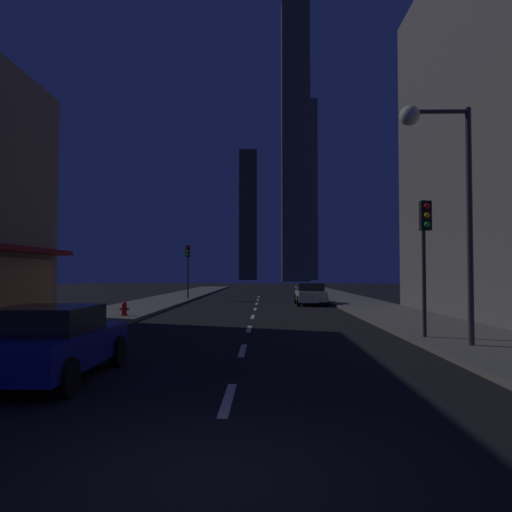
{
  "coord_description": "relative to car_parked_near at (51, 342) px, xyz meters",
  "views": [
    {
      "loc": [
        0.63,
        -5.06,
        2.09
      ],
      "look_at": [
        0.0,
        26.75,
        3.22
      ],
      "focal_mm": 34.76,
      "sensor_mm": 36.0,
      "label": 1
    }
  ],
  "objects": [
    {
      "name": "skyscraper_distant_mid",
      "position": [
        12.27,
        122.84,
        36.68
      ],
      "size": [
        7.44,
        7.1,
        74.84
      ],
      "primitive_type": "cube",
      "color": "brown",
      "rests_on": "ground"
    },
    {
      "name": "skyscraper_distant_short",
      "position": [
        16.92,
        152.73,
        28.79
      ],
      "size": [
        8.18,
        7.32,
        59.05
      ],
      "primitive_type": "cube",
      "color": "#5F5A47",
      "rests_on": "ground"
    },
    {
      "name": "car_parked_near",
      "position": [
        0.0,
        0.0,
        0.0
      ],
      "size": [
        1.98,
        4.24,
        1.45
      ],
      "color": "navy",
      "rests_on": "ground"
    },
    {
      "name": "traffic_light_far_left",
      "position": [
        -1.9,
        29.03,
        2.45
      ],
      "size": [
        0.32,
        0.48,
        4.2
      ],
      "color": "#2D2D2D",
      "rests_on": "sidewalk_left"
    },
    {
      "name": "street_lamp_right",
      "position": [
        8.98,
        3.88,
        4.33
      ],
      "size": [
        1.96,
        0.56,
        6.58
      ],
      "color": "#38383D",
      "rests_on": "sidewalk_right"
    },
    {
      "name": "skyscraper_distant_tall",
      "position": [
        -1.58,
        153.04,
        20.64
      ],
      "size": [
        5.78,
        5.49,
        42.75
      ],
      "primitive_type": "cube",
      "color": "#39362B",
      "rests_on": "ground"
    },
    {
      "name": "car_parked_far",
      "position": [
        7.2,
        23.38,
        0.0
      ],
      "size": [
        1.98,
        4.24,
        1.45
      ],
      "color": "silver",
      "rests_on": "ground"
    },
    {
      "name": "traffic_light_near_right",
      "position": [
        9.1,
        5.5,
        2.45
      ],
      "size": [
        0.32,
        0.48,
        4.2
      ],
      "color": "#2D2D2D",
      "rests_on": "sidewalk_right"
    },
    {
      "name": "ground_plane",
      "position": [
        3.6,
        27.36,
        -0.79
      ],
      "size": [
        78.0,
        136.0,
        0.1
      ],
      "primitive_type": "cube",
      "color": "black"
    },
    {
      "name": "sidewalk_left",
      "position": [
        -3.4,
        27.36,
        -0.67
      ],
      "size": [
        4.0,
        76.0,
        0.15
      ],
      "primitive_type": "cube",
      "color": "#605E59",
      "rests_on": "ground"
    },
    {
      "name": "lane_marking_center",
      "position": [
        3.6,
        14.16,
        -0.73
      ],
      "size": [
        0.16,
        43.8,
        0.01
      ],
      "color": "silver",
      "rests_on": "ground"
    },
    {
      "name": "sidewalk_right",
      "position": [
        10.6,
        27.36,
        -0.67
      ],
      "size": [
        4.0,
        76.0,
        0.15
      ],
      "primitive_type": "cube",
      "color": "#605E59",
      "rests_on": "ground"
    },
    {
      "name": "fire_hydrant_far_left",
      "position": [
        -2.3,
        13.06,
        -0.29
      ],
      "size": [
        0.42,
        0.3,
        0.65
      ],
      "color": "red",
      "rests_on": "sidewalk_left"
    }
  ]
}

